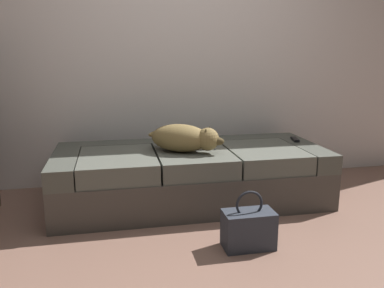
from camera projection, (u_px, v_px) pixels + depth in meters
The scene contains 6 objects.
ground_plane at pixel (230, 272), 2.21m from camera, with size 10.00×10.00×0.00m, color #886354.
back_wall at pixel (177, 31), 3.58m from camera, with size 6.40×0.10×2.80m, color silver.
couch at pixel (191, 175), 3.22m from camera, with size 2.16×0.91×0.45m.
dog_tan at pixel (185, 138), 3.05m from camera, with size 0.60×0.47×0.22m.
tv_remote at pixel (295, 139), 3.46m from camera, with size 0.04×0.15×0.02m, color black.
handbag at pixel (249, 229), 2.46m from camera, with size 0.32×0.18×0.38m.
Camera 1 is at (-0.61, -1.90, 1.20)m, focal length 36.61 mm.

